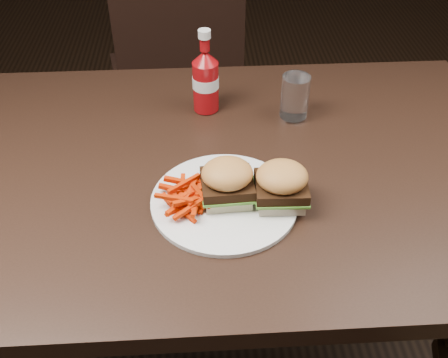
{
  "coord_description": "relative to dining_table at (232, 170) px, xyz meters",
  "views": [
    {
      "loc": [
        -0.07,
        -0.83,
        1.41
      ],
      "look_at": [
        -0.02,
        -0.11,
        0.8
      ],
      "focal_mm": 42.0,
      "sensor_mm": 36.0,
      "label": 1
    }
  ],
  "objects": [
    {
      "name": "ketchup_bottle",
      "position": [
        -0.05,
        0.2,
        0.08
      ],
      "size": [
        0.07,
        0.07,
        0.12
      ],
      "primitive_type": "cylinder",
      "rotation": [
        0.0,
        0.0,
        -0.31
      ],
      "color": "#980A0E",
      "rests_on": "dining_table"
    },
    {
      "name": "sandwich_half_b",
      "position": [
        0.08,
        -0.13,
        0.04
      ],
      "size": [
        0.09,
        0.08,
        0.02
      ],
      "primitive_type": "cube",
      "rotation": [
        0.0,
        0.0,
        -0.03
      ],
      "color": "beige",
      "rests_on": "plate"
    },
    {
      "name": "tumbler",
      "position": [
        0.15,
        0.15,
        0.08
      ],
      "size": [
        0.07,
        0.07,
        0.1
      ],
      "primitive_type": "cylinder",
      "rotation": [
        0.0,
        0.0,
        0.17
      ],
      "color": "white",
      "rests_on": "dining_table"
    },
    {
      "name": "dining_table",
      "position": [
        0.0,
        0.0,
        0.0
      ],
      "size": [
        1.2,
        0.8,
        0.04
      ],
      "primitive_type": "cube",
      "color": "black",
      "rests_on": "ground"
    },
    {
      "name": "plate",
      "position": [
        -0.02,
        -0.12,
        0.03
      ],
      "size": [
        0.27,
        0.27,
        0.01
      ],
      "primitive_type": "cylinder",
      "color": "white",
      "rests_on": "dining_table"
    },
    {
      "name": "sandwich_half_a",
      "position": [
        -0.02,
        -0.12,
        0.04
      ],
      "size": [
        0.09,
        0.08,
        0.02
      ],
      "primitive_type": "cube",
      "rotation": [
        0.0,
        0.0,
        0.05
      ],
      "color": "beige",
      "rests_on": "plate"
    },
    {
      "name": "chair_far",
      "position": [
        -0.15,
        0.92,
        -0.3
      ],
      "size": [
        0.51,
        0.51,
        0.04
      ],
      "primitive_type": "cube",
      "rotation": [
        0.0,
        0.0,
        3.33
      ],
      "color": "black",
      "rests_on": "ground"
    },
    {
      "name": "fries_pile",
      "position": [
        -0.07,
        -0.12,
        0.05
      ],
      "size": [
        0.13,
        0.13,
        0.04
      ],
      "primitive_type": null,
      "rotation": [
        0.0,
        0.0,
        -0.34
      ],
      "color": "red",
      "rests_on": "plate"
    }
  ]
}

